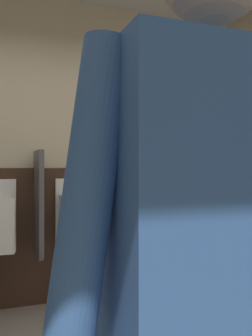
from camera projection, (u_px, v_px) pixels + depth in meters
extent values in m
cube|color=beige|center=(45.00, 150.00, 3.45)|extent=(4.57, 0.12, 2.83)
cube|color=#382319|center=(46.00, 236.00, 3.38)|extent=(3.97, 0.03, 1.25)
cube|color=white|center=(76.00, 213.00, 3.46)|extent=(0.40, 0.05, 0.65)
cube|color=white|center=(81.00, 220.00, 3.30)|extent=(0.34, 0.30, 0.45)
cylinder|color=#B7BABF|center=(77.00, 182.00, 3.45)|extent=(0.04, 0.04, 0.24)
cylinder|color=#B7BABF|center=(77.00, 272.00, 3.42)|extent=(0.05, 0.05, 0.55)
cube|color=white|center=(149.00, 209.00, 3.72)|extent=(0.40, 0.05, 0.65)
cube|color=white|center=(156.00, 216.00, 3.56)|extent=(0.34, 0.30, 0.45)
cylinder|color=#B7BABF|center=(149.00, 181.00, 3.71)|extent=(0.04, 0.04, 0.24)
cylinder|color=#B7BABF|center=(150.00, 264.00, 3.69)|extent=(0.05, 0.05, 0.55)
cube|color=#4C4C51|center=(39.00, 203.00, 3.14)|extent=(0.04, 0.40, 0.90)
cube|color=#335999|center=(214.00, 200.00, 0.72)|extent=(0.42, 0.24, 0.58)
cylinder|color=#335999|center=(88.00, 195.00, 0.63)|extent=(0.17, 0.09, 0.56)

